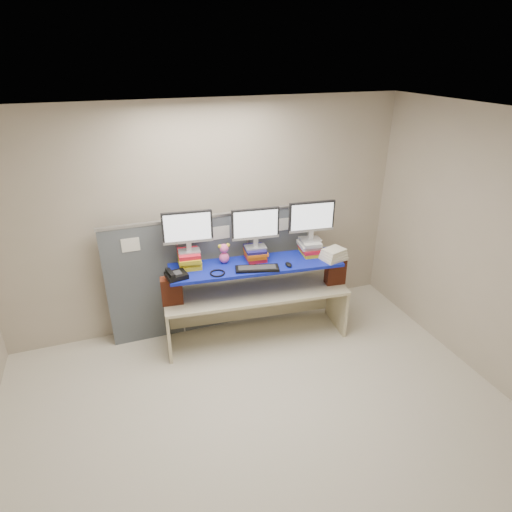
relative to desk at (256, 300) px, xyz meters
name	(u,v)px	position (x,y,z in m)	size (l,w,h in m)	color
room	(266,300)	(-0.40, -1.36, 0.87)	(5.00, 4.00, 2.80)	#BBAE9A
cubicle_partition	(214,272)	(-0.40, 0.42, 0.24)	(2.60, 0.06, 1.53)	#4A5057
desk	(256,300)	(0.00, 0.00, 0.00)	(2.23, 0.86, 0.66)	beige
brick_pier_left	(172,291)	(-0.99, 0.05, 0.29)	(0.24, 0.13, 0.32)	maroon
brick_pier_right	(335,271)	(0.98, -0.15, 0.29)	(0.24, 0.13, 0.32)	maroon
blue_board	(256,265)	(0.00, 0.00, 0.47)	(2.00, 0.50, 0.04)	#0C1E96
book_stack_left	(190,259)	(-0.73, 0.20, 0.58)	(0.28, 0.33, 0.18)	gold
book_stack_center	(255,253)	(0.03, 0.12, 0.57)	(0.27, 0.31, 0.15)	red
book_stack_right	(310,247)	(0.71, 0.04, 0.58)	(0.28, 0.33, 0.18)	gold
monitor_left	(188,229)	(-0.73, 0.20, 0.95)	(0.56, 0.18, 0.48)	#B5B5BB
monitor_center	(255,226)	(0.04, 0.12, 0.92)	(0.56, 0.18, 0.48)	#B5B5BB
monitor_right	(312,219)	(0.71, 0.04, 0.94)	(0.56, 0.18, 0.48)	#B5B5BB
keyboard	(257,268)	(-0.04, -0.14, 0.51)	(0.52, 0.28, 0.03)	black
mouse	(288,264)	(0.33, -0.18, 0.51)	(0.07, 0.12, 0.04)	black
desk_phone	(176,275)	(-0.94, -0.02, 0.53)	(0.25, 0.23, 0.09)	black
headset	(217,273)	(-0.49, -0.09, 0.50)	(0.17, 0.17, 0.02)	black
plush_toy	(224,253)	(-0.34, 0.15, 0.61)	(0.14, 0.11, 0.24)	pink
binder_stack	(334,254)	(0.91, -0.20, 0.55)	(0.32, 0.28, 0.13)	beige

